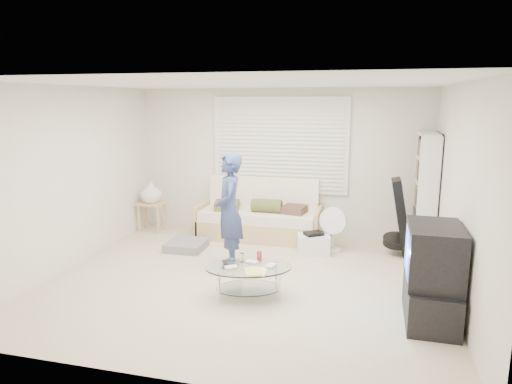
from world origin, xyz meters
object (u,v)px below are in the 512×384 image
(coffee_table, at_px, (249,272))
(futon_sofa, at_px, (260,219))
(bookshelf, at_px, (424,194))
(tv_unit, at_px, (432,275))

(coffee_table, bearing_deg, futon_sofa, 100.77)
(futon_sofa, xyz_separation_m, bookshelf, (2.59, -0.12, 0.59))
(bookshelf, bearing_deg, futon_sofa, 177.28)
(futon_sofa, distance_m, tv_unit, 3.48)
(bookshelf, height_order, coffee_table, bookshelf)
(tv_unit, bearing_deg, futon_sofa, 135.18)
(bookshelf, height_order, tv_unit, bookshelf)
(futon_sofa, height_order, bookshelf, bookshelf)
(bookshelf, bearing_deg, coffee_table, -133.76)
(bookshelf, xyz_separation_m, coffee_table, (-2.14, -2.24, -0.61))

